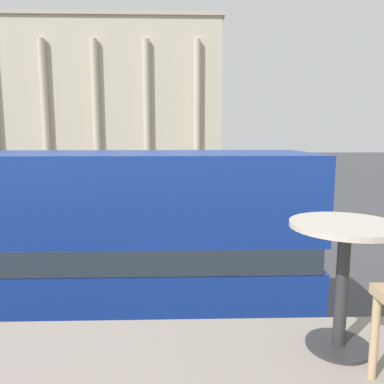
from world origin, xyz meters
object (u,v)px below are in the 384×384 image
object	(u,v)px
traffic_light_mid	(241,184)
pedestrian_white	(314,183)
car_black	(133,202)
pedestrian_yellow	(223,191)
pedestrian_grey	(266,210)
pedestrian_blue	(238,200)
traffic_light_near	(10,199)
double_decker_bus	(33,251)
traffic_light_far	(181,174)
cafe_dining_table	(344,257)
plaza_building_left	(105,97)

from	to	relation	value
traffic_light_mid	pedestrian_white	bearing A→B (deg)	55.57
car_black	pedestrian_yellow	distance (m)	5.99
pedestrian_grey	traffic_light_mid	bearing A→B (deg)	40.82
pedestrian_blue	traffic_light_mid	bearing A→B (deg)	-160.86
car_black	traffic_light_near	bearing A→B (deg)	-129.70
pedestrian_white	pedestrian_yellow	size ratio (longest dim) A/B	0.93
double_decker_bus	traffic_light_far	world-z (taller)	double_decker_bus
cafe_dining_table	traffic_light_near	xyz separation A→B (m)	(-6.22, 9.62, -1.30)
traffic_light_mid	car_black	distance (m)	7.47
traffic_light_near	pedestrian_white	bearing A→B (deg)	47.66
traffic_light_mid	pedestrian_yellow	world-z (taller)	traffic_light_mid
traffic_light_near	pedestrian_grey	size ratio (longest dim) A/B	2.47
cafe_dining_table	pedestrian_blue	xyz separation A→B (m)	(2.32, 18.88, -2.95)
traffic_light_far	pedestrian_blue	xyz separation A→B (m)	(3.25, -3.62, -1.10)
double_decker_bus	car_black	world-z (taller)	double_decker_bus
cafe_dining_table	traffic_light_near	distance (m)	11.53
traffic_light_far	pedestrian_grey	distance (m)	7.65
traffic_light_near	pedestrian_grey	xyz separation A→B (m)	(9.57, 6.65, -1.73)
traffic_light_near	traffic_light_far	world-z (taller)	traffic_light_near
cafe_dining_table	pedestrian_blue	world-z (taller)	cafe_dining_table
double_decker_bus	pedestrian_yellow	xyz separation A→B (m)	(5.70, 17.04, -1.38)
traffic_light_near	car_black	xyz separation A→B (m)	(2.44, 10.71, -2.00)
double_decker_bus	traffic_light_far	distance (m)	17.46
traffic_light_near	traffic_light_far	xyz separation A→B (m)	(5.30, 12.88, -0.55)
double_decker_bus	pedestrian_grey	size ratio (longest dim) A/B	6.49
cafe_dining_table	pedestrian_yellow	bearing A→B (deg)	85.26
double_decker_bus	pedestrian_blue	xyz separation A→B (m)	(6.17, 13.59, -1.34)
pedestrian_grey	pedestrian_white	bearing A→B (deg)	-94.10
pedestrian_grey	traffic_light_far	bearing A→B (deg)	-29.44
pedestrian_grey	pedestrian_blue	xyz separation A→B (m)	(-1.03, 2.62, 0.09)
traffic_light_near	pedestrian_yellow	bearing A→B (deg)	57.56
traffic_light_near	pedestrian_grey	distance (m)	11.78
traffic_light_mid	pedestrian_blue	distance (m)	3.25
traffic_light_mid	car_black	size ratio (longest dim) A/B	0.85
double_decker_bus	pedestrian_white	xyz separation A→B (m)	(13.44, 21.68, -1.47)
pedestrian_yellow	pedestrian_grey	bearing A→B (deg)	-53.58
traffic_light_near	pedestrian_grey	world-z (taller)	traffic_light_near
double_decker_bus	pedestrian_blue	distance (m)	14.99
plaza_building_left	pedestrian_white	xyz separation A→B (m)	(21.45, -26.50, -9.14)
cafe_dining_table	pedestrian_white	bearing A→B (deg)	70.43
traffic_light_mid	pedestrian_white	xyz separation A→B (m)	(7.58, 11.06, -1.41)
traffic_light_near	traffic_light_mid	bearing A→B (deg)	37.40
double_decker_bus	cafe_dining_table	xyz separation A→B (m)	(3.85, -5.29, 1.61)
traffic_light_near	pedestrian_grey	bearing A→B (deg)	34.77
double_decker_bus	traffic_light_mid	xyz separation A→B (m)	(5.86, 10.62, -0.06)
traffic_light_near	pedestrian_white	distance (m)	23.55
double_decker_bus	cafe_dining_table	distance (m)	6.73
double_decker_bus	plaza_building_left	xyz separation A→B (m)	(-8.01, 48.19, 7.67)
car_black	cafe_dining_table	bearing A→B (deg)	-106.33
plaza_building_left	pedestrian_white	distance (m)	35.30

